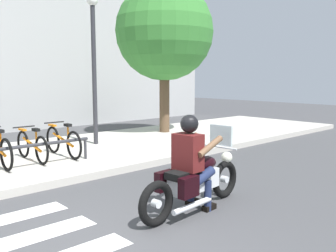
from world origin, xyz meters
name	(u,v)px	position (x,y,z in m)	size (l,w,h in m)	color
ground_plane	(100,247)	(0.00, 0.00, 0.00)	(48.00, 48.00, 0.00)	#424244
motorcycle	(195,180)	(1.67, 0.07, 0.45)	(2.19, 0.69, 1.20)	black
rider	(191,157)	(1.59, 0.07, 0.82)	(0.66, 0.57, 1.43)	#591919
bicycle_3	(32,146)	(0.96, 4.19, 0.49)	(0.48, 1.57, 0.73)	black
bicycle_4	(63,141)	(1.68, 4.19, 0.50)	(0.48, 1.65, 0.77)	black
bike_rack	(6,151)	(0.24, 3.63, 0.56)	(3.47, 0.07, 0.49)	#333338
street_lamp	(94,57)	(3.09, 5.08, 2.48)	(0.28, 0.28, 4.06)	#2D2D33
tree_near_rack	(164,32)	(5.97, 5.48, 3.39)	(3.14, 3.14, 4.98)	brown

